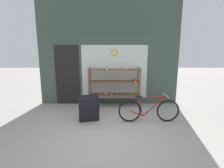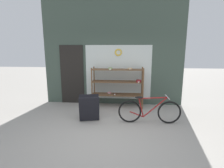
{
  "view_description": "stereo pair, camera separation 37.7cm",
  "coord_description": "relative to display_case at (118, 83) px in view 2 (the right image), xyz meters",
  "views": [
    {
      "loc": [
        0.11,
        -3.75,
        1.96
      ],
      "look_at": [
        0.1,
        0.99,
        1.01
      ],
      "focal_mm": 28.0,
      "sensor_mm": 36.0,
      "label": 1
    },
    {
      "loc": [
        0.49,
        -3.73,
        1.96
      ],
      "look_at": [
        0.1,
        0.99,
        1.01
      ],
      "focal_mm": 28.0,
      "sensor_mm": 36.0,
      "label": 2
    }
  ],
  "objects": [
    {
      "name": "bicycle",
      "position": [
        0.9,
        -1.31,
        -0.5
      ],
      "size": [
        1.67,
        0.46,
        0.75
      ],
      "rotation": [
        0.0,
        0.0,
        0.02
      ],
      "color": "black",
      "rests_on": "ground_plane"
    },
    {
      "name": "display_case",
      "position": [
        0.0,
        0.0,
        0.0
      ],
      "size": [
        1.73,
        0.46,
        1.37
      ],
      "color": "brown",
      "rests_on": "ground_plane"
    },
    {
      "name": "storefront_facade",
      "position": [
        -0.25,
        0.37,
        0.91
      ],
      "size": [
        4.91,
        0.13,
        3.61
      ],
      "color": "#3D4C42",
      "rests_on": "ground_plane"
    },
    {
      "name": "ground_plane",
      "position": [
        -0.21,
        -2.07,
        -0.84
      ],
      "size": [
        30.0,
        30.0,
        0.0
      ],
      "primitive_type": "plane",
      "color": "gray"
    },
    {
      "name": "sandwich_board",
      "position": [
        -0.73,
        -1.31,
        -0.48
      ],
      "size": [
        0.61,
        0.48,
        0.71
      ],
      "rotation": [
        0.0,
        0.0,
        0.21
      ],
      "color": "black",
      "rests_on": "ground_plane"
    }
  ]
}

